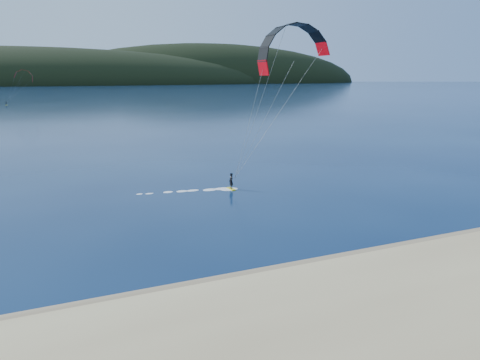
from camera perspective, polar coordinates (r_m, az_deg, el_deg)
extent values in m
plane|color=#071939|center=(23.69, 5.11, -17.68)|extent=(1800.00, 1800.00, 0.00)
cube|color=#88724F|center=(27.22, 0.60, -13.11)|extent=(220.00, 2.50, 0.10)
ellipsoid|color=black|center=(739.06, -26.32, 11.18)|extent=(840.00, 280.00, 110.00)
ellipsoid|color=black|center=(823.35, -3.62, 12.61)|extent=(600.00, 240.00, 140.00)
cube|color=yellow|center=(48.20, -1.17, -1.16)|extent=(0.60, 1.46, 0.08)
imported|color=black|center=(47.98, -1.18, -0.11)|extent=(0.49, 0.68, 1.75)
cylinder|color=gray|center=(46.12, 3.04, 7.57)|extent=(0.02, 0.02, 13.91)
cube|color=yellow|center=(216.94, -28.35, 8.68)|extent=(0.91, 1.40, 0.08)
imported|color=black|center=(216.89, -28.37, 8.90)|extent=(0.88, 0.98, 1.65)
cylinder|color=gray|center=(213.67, -27.45, 10.41)|extent=(0.02, 0.02, 13.76)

